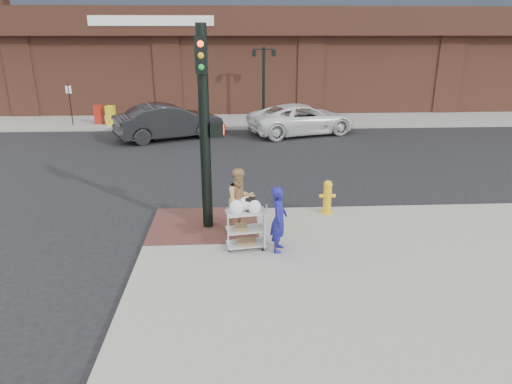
{
  "coord_description": "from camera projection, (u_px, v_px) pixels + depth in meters",
  "views": [
    {
      "loc": [
        0.16,
        -10.2,
        4.94
      ],
      "look_at": [
        0.72,
        0.29,
        1.25
      ],
      "focal_mm": 32.0,
      "sensor_mm": 36.0,
      "label": 1
    }
  ],
  "objects": [
    {
      "name": "sedan_dark",
      "position": [
        169.0,
        122.0,
        22.08
      ],
      "size": [
        5.45,
        3.8,
        1.7
      ],
      "primitive_type": "imported",
      "rotation": [
        0.0,
        0.0,
        2.0
      ],
      "color": "black",
      "rests_on": "ground"
    },
    {
      "name": "brick_curb_ramp",
      "position": [
        205.0,
        224.0,
        12.01
      ],
      "size": [
        2.8,
        2.4,
        0.01
      ],
      "primitive_type": "cube",
      "color": "#4D2724",
      "rests_on": "sidewalk_near"
    },
    {
      "name": "newsbox_yellow",
      "position": [
        111.0,
        115.0,
        24.7
      ],
      "size": [
        0.48,
        0.44,
        1.06
      ],
      "primitive_type": "cube",
      "rotation": [
        0.0,
        0.0,
        -0.1
      ],
      "color": "gold",
      "rests_on": "sidewalk_far"
    },
    {
      "name": "fire_hydrant",
      "position": [
        327.0,
        196.0,
        12.64
      ],
      "size": [
        0.45,
        0.31,
        0.95
      ],
      "color": "gold",
      "rests_on": "sidewalk_near"
    },
    {
      "name": "woman_blue",
      "position": [
        279.0,
        219.0,
        10.37
      ],
      "size": [
        0.5,
        0.64,
        1.55
      ],
      "primitive_type": "imported",
      "rotation": [
        0.0,
        0.0,
        1.32
      ],
      "color": "navy",
      "rests_on": "sidewalk_near"
    },
    {
      "name": "utility_cart",
      "position": [
        246.0,
        226.0,
        10.54
      ],
      "size": [
        0.96,
        0.64,
        1.24
      ],
      "color": "#A6A6AB",
      "rests_on": "sidewalk_near"
    },
    {
      "name": "minivan_white",
      "position": [
        302.0,
        119.0,
        23.17
      ],
      "size": [
        6.0,
        4.09,
        1.53
      ],
      "primitive_type": "imported",
      "rotation": [
        0.0,
        0.0,
        1.88
      ],
      "color": "silver",
      "rests_on": "ground"
    },
    {
      "name": "sidewalk_far",
      "position": [
        365.0,
        88.0,
        42.0
      ],
      "size": [
        65.0,
        36.0,
        0.15
      ],
      "primitive_type": "cube",
      "color": "gray",
      "rests_on": "ground"
    },
    {
      "name": "newsbox_blue",
      "position": [
        146.0,
        116.0,
        25.06
      ],
      "size": [
        0.44,
        0.41,
        0.89
      ],
      "primitive_type": "cube",
      "rotation": [
        0.0,
        0.0,
        -0.22
      ],
      "color": "#1A4DAB",
      "rests_on": "sidewalk_far"
    },
    {
      "name": "newsbox_red",
      "position": [
        99.0,
        115.0,
        25.05
      ],
      "size": [
        0.47,
        0.43,
        1.03
      ],
      "primitive_type": "cube",
      "rotation": [
        0.0,
        0.0,
        -0.1
      ],
      "color": "maroon",
      "rests_on": "sidewalk_far"
    },
    {
      "name": "ground",
      "position": [
        227.0,
        244.0,
        11.24
      ],
      "size": [
        220.0,
        220.0,
        0.0
      ],
      "primitive_type": "plane",
      "color": "black",
      "rests_on": "ground"
    },
    {
      "name": "parking_sign",
      "position": [
        70.0,
        105.0,
        24.53
      ],
      "size": [
        0.05,
        0.05,
        2.2
      ],
      "primitive_type": "cylinder",
      "color": "black",
      "rests_on": "sidewalk_far"
    },
    {
      "name": "pedestrian_tan",
      "position": [
        240.0,
        200.0,
        11.43
      ],
      "size": [
        0.98,
        0.89,
        1.63
      ],
      "primitive_type": "imported",
      "rotation": [
        0.0,
        0.0,
        0.43
      ],
      "color": "tan",
      "rests_on": "sidewalk_near"
    },
    {
      "name": "traffic_signal_pole",
      "position": [
        205.0,
        125.0,
        11.01
      ],
      "size": [
        0.61,
        0.51,
        5.0
      ],
      "color": "black",
      "rests_on": "sidewalk_near"
    },
    {
      "name": "lamp_post",
      "position": [
        264.0,
        76.0,
        25.55
      ],
      "size": [
        1.32,
        0.22,
        4.0
      ],
      "color": "black",
      "rests_on": "sidewalk_far"
    }
  ]
}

